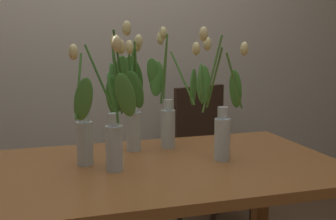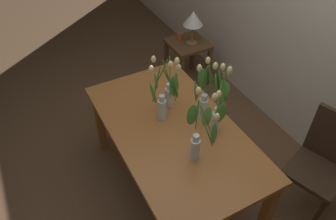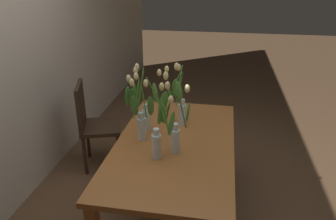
{
  "view_description": "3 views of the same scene",
  "coord_description": "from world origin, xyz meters",
  "px_view_note": "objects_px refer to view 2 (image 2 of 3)",
  "views": [
    {
      "loc": [
        -0.45,
        -1.71,
        1.27
      ],
      "look_at": [
        0.08,
        -0.01,
        0.97
      ],
      "focal_mm": 47.9,
      "sensor_mm": 36.0,
      "label": 1
    },
    {
      "loc": [
        1.52,
        -0.86,
        2.52
      ],
      "look_at": [
        0.04,
        -0.07,
        0.99
      ],
      "focal_mm": 34.83,
      "sensor_mm": 36.0,
      "label": 2
    },
    {
      "loc": [
        -2.16,
        -0.33,
        1.97
      ],
      "look_at": [
        0.09,
        0.07,
        0.97
      ],
      "focal_mm": 34.51,
      "sensor_mm": 36.0,
      "label": 3
    }
  ],
  "objects_px": {
    "tulip_vase_0": "(219,110)",
    "table_lamp": "(193,19)",
    "side_table": "(188,51)",
    "tulip_vase_2": "(165,98)",
    "tulip_vase_1": "(206,95)",
    "tulip_vase_4": "(199,136)",
    "pillar_candle": "(180,37)",
    "dining_chair": "(323,160)",
    "dining_table": "(173,137)",
    "tulip_vase_3": "(168,92)"
  },
  "relations": [
    {
      "from": "tulip_vase_0",
      "to": "table_lamp",
      "type": "distance_m",
      "value": 1.6
    },
    {
      "from": "side_table",
      "to": "tulip_vase_2",
      "type": "bearing_deg",
      "value": -38.09
    },
    {
      "from": "tulip_vase_0",
      "to": "table_lamp",
      "type": "bearing_deg",
      "value": 155.13
    },
    {
      "from": "tulip_vase_1",
      "to": "tulip_vase_4",
      "type": "distance_m",
      "value": 0.41
    },
    {
      "from": "table_lamp",
      "to": "pillar_candle",
      "type": "xyz_separation_m",
      "value": [
        -0.15,
        -0.08,
        -0.27
      ]
    },
    {
      "from": "tulip_vase_4",
      "to": "dining_chair",
      "type": "height_order",
      "value": "tulip_vase_4"
    },
    {
      "from": "tulip_vase_1",
      "to": "dining_chair",
      "type": "distance_m",
      "value": 1.06
    },
    {
      "from": "dining_table",
      "to": "table_lamp",
      "type": "height_order",
      "value": "table_lamp"
    },
    {
      "from": "dining_table",
      "to": "tulip_vase_1",
      "type": "distance_m",
      "value": 0.42
    },
    {
      "from": "tulip_vase_0",
      "to": "pillar_candle",
      "type": "bearing_deg",
      "value": 159.69
    },
    {
      "from": "tulip_vase_1",
      "to": "pillar_candle",
      "type": "bearing_deg",
      "value": 157.48
    },
    {
      "from": "dining_chair",
      "to": "pillar_candle",
      "type": "relative_size",
      "value": 12.4
    },
    {
      "from": "tulip_vase_2",
      "to": "pillar_candle",
      "type": "bearing_deg",
      "value": 145.97
    },
    {
      "from": "dining_table",
      "to": "dining_chair",
      "type": "relative_size",
      "value": 1.72
    },
    {
      "from": "tulip_vase_1",
      "to": "tulip_vase_3",
      "type": "distance_m",
      "value": 0.31
    },
    {
      "from": "tulip_vase_2",
      "to": "side_table",
      "type": "height_order",
      "value": "tulip_vase_2"
    },
    {
      "from": "tulip_vase_3",
      "to": "table_lamp",
      "type": "height_order",
      "value": "tulip_vase_3"
    },
    {
      "from": "tulip_vase_3",
      "to": "tulip_vase_2",
      "type": "bearing_deg",
      "value": -38.01
    },
    {
      "from": "dining_table",
      "to": "tulip_vase_0",
      "type": "relative_size",
      "value": 2.82
    },
    {
      "from": "tulip_vase_0",
      "to": "tulip_vase_3",
      "type": "distance_m",
      "value": 0.45
    },
    {
      "from": "tulip_vase_3",
      "to": "dining_chair",
      "type": "height_order",
      "value": "tulip_vase_3"
    },
    {
      "from": "dining_table",
      "to": "tulip_vase_3",
      "type": "relative_size",
      "value": 3.01
    },
    {
      "from": "tulip_vase_0",
      "to": "dining_chair",
      "type": "height_order",
      "value": "tulip_vase_0"
    },
    {
      "from": "tulip_vase_2",
      "to": "dining_chair",
      "type": "bearing_deg",
      "value": 50.71
    },
    {
      "from": "dining_table",
      "to": "pillar_candle",
      "type": "xyz_separation_m",
      "value": [
        -1.42,
        0.87,
        -0.06
      ]
    },
    {
      "from": "tulip_vase_3",
      "to": "dining_chair",
      "type": "xyz_separation_m",
      "value": [
        0.9,
        0.9,
        -0.39
      ]
    },
    {
      "from": "table_lamp",
      "to": "tulip_vase_1",
      "type": "bearing_deg",
      "value": -27.74
    },
    {
      "from": "tulip_vase_4",
      "to": "pillar_candle",
      "type": "distance_m",
      "value": 1.97
    },
    {
      "from": "tulip_vase_1",
      "to": "pillar_candle",
      "type": "relative_size",
      "value": 7.09
    },
    {
      "from": "tulip_vase_4",
      "to": "pillar_candle",
      "type": "xyz_separation_m",
      "value": [
        -1.74,
        0.85,
        -0.36
      ]
    },
    {
      "from": "tulip_vase_3",
      "to": "tulip_vase_4",
      "type": "relative_size",
      "value": 0.95
    },
    {
      "from": "tulip_vase_4",
      "to": "side_table",
      "type": "relative_size",
      "value": 1.02
    },
    {
      "from": "tulip_vase_4",
      "to": "pillar_candle",
      "type": "height_order",
      "value": "tulip_vase_4"
    },
    {
      "from": "tulip_vase_0",
      "to": "tulip_vase_4",
      "type": "distance_m",
      "value": 0.3
    },
    {
      "from": "tulip_vase_0",
      "to": "tulip_vase_2",
      "type": "distance_m",
      "value": 0.41
    },
    {
      "from": "dining_table",
      "to": "tulip_vase_4",
      "type": "bearing_deg",
      "value": 3.23
    },
    {
      "from": "tulip_vase_0",
      "to": "dining_chair",
      "type": "relative_size",
      "value": 0.61
    },
    {
      "from": "tulip_vase_0",
      "to": "dining_chair",
      "type": "bearing_deg",
      "value": 54.28
    },
    {
      "from": "tulip_vase_2",
      "to": "dining_chair",
      "type": "distance_m",
      "value": 1.33
    },
    {
      "from": "pillar_candle",
      "to": "tulip_vase_2",
      "type": "bearing_deg",
      "value": -34.03
    },
    {
      "from": "tulip_vase_0",
      "to": "table_lamp",
      "type": "xyz_separation_m",
      "value": [
        -1.45,
        0.67,
        -0.09
      ]
    },
    {
      "from": "tulip_vase_2",
      "to": "tulip_vase_3",
      "type": "relative_size",
      "value": 1.1
    },
    {
      "from": "tulip_vase_2",
      "to": "tulip_vase_3",
      "type": "xyz_separation_m",
      "value": [
        -0.1,
        0.08,
        -0.04
      ]
    },
    {
      "from": "tulip_vase_0",
      "to": "tulip_vase_1",
      "type": "bearing_deg",
      "value": 179.56
    },
    {
      "from": "tulip_vase_4",
      "to": "dining_chair",
      "type": "bearing_deg",
      "value": 69.7
    },
    {
      "from": "tulip_vase_0",
      "to": "tulip_vase_3",
      "type": "relative_size",
      "value": 1.07
    },
    {
      "from": "dining_table",
      "to": "tulip_vase_0",
      "type": "xyz_separation_m",
      "value": [
        0.17,
        0.28,
        0.3
      ]
    },
    {
      "from": "tulip_vase_1",
      "to": "tulip_vase_2",
      "type": "height_order",
      "value": "tulip_vase_2"
    },
    {
      "from": "tulip_vase_3",
      "to": "tulip_vase_1",
      "type": "bearing_deg",
      "value": 42.46
    },
    {
      "from": "tulip_vase_0",
      "to": "tulip_vase_1",
      "type": "distance_m",
      "value": 0.18
    }
  ]
}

